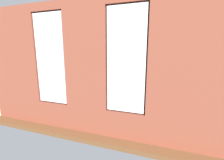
{
  "coord_description": "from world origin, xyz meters",
  "views": [
    {
      "loc": [
        -1.7,
        5.48,
        2.01
      ],
      "look_at": [
        0.02,
        0.4,
        0.95
      ],
      "focal_mm": 24.0,
      "sensor_mm": 36.0,
      "label": 1
    }
  ],
  "objects_px": {
    "remote_gray": "(109,91)",
    "potted_plant_near_tv": "(40,93)",
    "couch_by_window": "(78,106)",
    "papasan_chair": "(114,82)",
    "media_console": "(50,93)",
    "potted_plant_corner_far_left": "(200,103)",
    "tv_flatscreen": "(48,79)",
    "potted_plant_by_left_couch": "(168,86)",
    "table_plant_small": "(112,89)",
    "couch_left": "(181,98)",
    "remote_silver": "(113,94)",
    "potted_plant_mid_room_small": "(141,90)",
    "coffee_table": "(112,94)",
    "cup_ceramic": "(122,91)",
    "potted_plant_foreground_right": "(83,76)",
    "potted_plant_between_couches": "(122,105)",
    "remote_black": "(101,92)"
  },
  "relations": [
    {
      "from": "couch_by_window",
      "to": "potted_plant_by_left_couch",
      "type": "xyz_separation_m",
      "value": [
        -2.68,
        -3.38,
        0.07
      ]
    },
    {
      "from": "couch_by_window",
      "to": "coffee_table",
      "type": "height_order",
      "value": "couch_by_window"
    },
    {
      "from": "couch_left",
      "to": "tv_flatscreen",
      "type": "bearing_deg",
      "value": -82.32
    },
    {
      "from": "potted_plant_between_couches",
      "to": "potted_plant_corner_far_left",
      "type": "relative_size",
      "value": 0.58
    },
    {
      "from": "coffee_table",
      "to": "potted_plant_by_left_couch",
      "type": "distance_m",
      "value": 2.83
    },
    {
      "from": "potted_plant_between_couches",
      "to": "media_console",
      "type": "bearing_deg",
      "value": -17.83
    },
    {
      "from": "potted_plant_corner_far_left",
      "to": "potted_plant_mid_room_small",
      "type": "relative_size",
      "value": 2.28
    },
    {
      "from": "coffee_table",
      "to": "potted_plant_mid_room_small",
      "type": "bearing_deg",
      "value": -144.05
    },
    {
      "from": "media_console",
      "to": "remote_silver",
      "type": "bearing_deg",
      "value": -176.82
    },
    {
      "from": "remote_black",
      "to": "potted_plant_near_tv",
      "type": "height_order",
      "value": "potted_plant_near_tv"
    },
    {
      "from": "remote_gray",
      "to": "media_console",
      "type": "relative_size",
      "value": 0.14
    },
    {
      "from": "table_plant_small",
      "to": "potted_plant_by_left_couch",
      "type": "distance_m",
      "value": 2.84
    },
    {
      "from": "media_console",
      "to": "potted_plant_corner_far_left",
      "type": "relative_size",
      "value": 0.85
    },
    {
      "from": "coffee_table",
      "to": "media_console",
      "type": "height_order",
      "value": "media_console"
    },
    {
      "from": "table_plant_small",
      "to": "remote_silver",
      "type": "distance_m",
      "value": 0.2
    },
    {
      "from": "couch_left",
      "to": "papasan_chair",
      "type": "xyz_separation_m",
      "value": [
        2.95,
        -1.29,
        0.13
      ]
    },
    {
      "from": "remote_gray",
      "to": "potted_plant_mid_room_small",
      "type": "xyz_separation_m",
      "value": [
        -1.17,
        -0.63,
        -0.02
      ]
    },
    {
      "from": "media_console",
      "to": "potted_plant_corner_far_left",
      "type": "height_order",
      "value": "potted_plant_corner_far_left"
    },
    {
      "from": "remote_gray",
      "to": "potted_plant_near_tv",
      "type": "height_order",
      "value": "potted_plant_near_tv"
    },
    {
      "from": "table_plant_small",
      "to": "remote_black",
      "type": "height_order",
      "value": "table_plant_small"
    },
    {
      "from": "tv_flatscreen",
      "to": "potted_plant_by_left_couch",
      "type": "distance_m",
      "value": 5.26
    },
    {
      "from": "remote_black",
      "to": "potted_plant_near_tv",
      "type": "xyz_separation_m",
      "value": [
        1.76,
        1.2,
        0.16
      ]
    },
    {
      "from": "remote_silver",
      "to": "tv_flatscreen",
      "type": "height_order",
      "value": "tv_flatscreen"
    },
    {
      "from": "couch_by_window",
      "to": "cup_ceramic",
      "type": "relative_size",
      "value": 17.16
    },
    {
      "from": "remote_gray",
      "to": "potted_plant_corner_far_left",
      "type": "bearing_deg",
      "value": -68.21
    },
    {
      "from": "coffee_table",
      "to": "potted_plant_near_tv",
      "type": "relative_size",
      "value": 1.19
    },
    {
      "from": "couch_left",
      "to": "potted_plant_between_couches",
      "type": "bearing_deg",
      "value": -43.13
    },
    {
      "from": "couch_left",
      "to": "papasan_chair",
      "type": "distance_m",
      "value": 3.23
    },
    {
      "from": "media_console",
      "to": "remote_gray",
      "type": "bearing_deg",
      "value": -171.33
    },
    {
      "from": "remote_gray",
      "to": "tv_flatscreen",
      "type": "distance_m",
      "value": 2.59
    },
    {
      "from": "coffee_table",
      "to": "remote_silver",
      "type": "relative_size",
      "value": 7.58
    },
    {
      "from": "remote_silver",
      "to": "potted_plant_foreground_right",
      "type": "relative_size",
      "value": 0.15
    },
    {
      "from": "remote_silver",
      "to": "potted_plant_by_left_couch",
      "type": "relative_size",
      "value": 0.29
    },
    {
      "from": "coffee_table",
      "to": "remote_silver",
      "type": "xyz_separation_m",
      "value": [
        -0.1,
        0.13,
        0.06
      ]
    },
    {
      "from": "coffee_table",
      "to": "table_plant_small",
      "type": "xyz_separation_m",
      "value": [
        0.0,
        0.0,
        0.19
      ]
    },
    {
      "from": "table_plant_small",
      "to": "couch_by_window",
      "type": "bearing_deg",
      "value": 66.79
    },
    {
      "from": "couch_by_window",
      "to": "papasan_chair",
      "type": "xyz_separation_m",
      "value": [
        -0.13,
        -3.2,
        0.13
      ]
    },
    {
      "from": "cup_ceramic",
      "to": "remote_silver",
      "type": "xyz_separation_m",
      "value": [
        0.26,
        0.27,
        -0.04
      ]
    },
    {
      "from": "potted_plant_near_tv",
      "to": "potted_plant_mid_room_small",
      "type": "relative_size",
      "value": 1.78
    },
    {
      "from": "media_console",
      "to": "potted_plant_foreground_right",
      "type": "height_order",
      "value": "potted_plant_foreground_right"
    },
    {
      "from": "remote_silver",
      "to": "potted_plant_near_tv",
      "type": "distance_m",
      "value": 2.55
    },
    {
      "from": "table_plant_small",
      "to": "couch_left",
      "type": "bearing_deg",
      "value": -169.08
    },
    {
      "from": "potted_plant_between_couches",
      "to": "remote_black",
      "type": "bearing_deg",
      "value": -47.9
    },
    {
      "from": "papasan_chair",
      "to": "tv_flatscreen",
      "type": "bearing_deg",
      "value": 42.9
    },
    {
      "from": "couch_left",
      "to": "potted_plant_mid_room_small",
      "type": "distance_m",
      "value": 1.48
    },
    {
      "from": "remote_silver",
      "to": "remote_gray",
      "type": "height_order",
      "value": "same"
    },
    {
      "from": "cup_ceramic",
      "to": "table_plant_small",
      "type": "relative_size",
      "value": 0.41
    },
    {
      "from": "potted_plant_between_couches",
      "to": "potted_plant_corner_far_left",
      "type": "height_order",
      "value": "potted_plant_corner_far_left"
    },
    {
      "from": "potted_plant_mid_room_small",
      "to": "coffee_table",
      "type": "bearing_deg",
      "value": 35.95
    },
    {
      "from": "remote_black",
      "to": "potted_plant_corner_far_left",
      "type": "relative_size",
      "value": 0.12
    }
  ]
}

